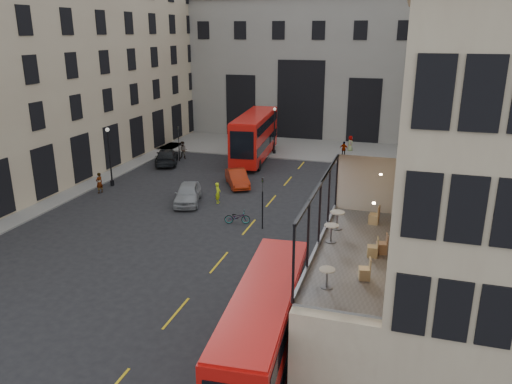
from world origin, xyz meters
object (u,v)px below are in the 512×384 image
(pedestrian_a, at_px, (183,150))
(pedestrian_d, at_px, (350,144))
(pedestrian_e, at_px, (99,183))
(cafe_chair_c, at_px, (373,251))
(cafe_chair_a, at_px, (365,273))
(cafe_chair_b, at_px, (382,247))
(cyclist, at_px, (218,193))
(bus_near, at_px, (265,328))
(car_a, at_px, (188,194))
(traffic_light_far, at_px, (179,139))
(cafe_table_near, at_px, (327,275))
(street_lamp_a, at_px, (110,160))
(bicycle, at_px, (237,217))
(pedestrian_c, at_px, (344,149))
(cafe_table_mid, at_px, (331,231))
(car_b, at_px, (237,178))
(street_lamp_b, at_px, (274,134))
(car_c, at_px, (167,157))
(traffic_light_near, at_px, (262,196))
(cafe_chair_d, at_px, (374,218))
(bus_far, at_px, (255,134))
(pedestrian_b, at_px, (242,146))

(pedestrian_a, xyz_separation_m, pedestrian_d, (17.17, 8.81, -0.03))
(pedestrian_e, height_order, cafe_chair_c, cafe_chair_c)
(cafe_chair_a, xyz_separation_m, cafe_chair_b, (0.48, 2.52, 0.01))
(cyclist, bearing_deg, pedestrian_d, -26.07)
(bus_near, distance_m, pedestrian_a, 37.21)
(cafe_chair_b, bearing_deg, car_a, 135.87)
(traffic_light_far, bearing_deg, cafe_table_near, -56.46)
(pedestrian_a, relative_size, pedestrian_e, 1.07)
(street_lamp_a, relative_size, cyclist, 3.09)
(bus_near, xyz_separation_m, bicycle, (-6.53, 15.61, -1.72))
(car_a, xyz_separation_m, pedestrian_e, (-8.45, 0.25, 0.10))
(pedestrian_c, xyz_separation_m, cafe_chair_c, (5.58, -35.64, 4.00))
(cafe_table_near, relative_size, cafe_chair_b, 0.85)
(pedestrian_d, relative_size, cafe_table_mid, 2.35)
(street_lamp_a, height_order, cafe_chair_a, cafe_chair_a)
(street_lamp_a, bearing_deg, cafe_chair_b, -36.11)
(bus_near, bearing_deg, car_b, 111.39)
(street_lamp_b, xyz_separation_m, pedestrian_c, (7.74, 1.23, -1.54))
(street_lamp_b, height_order, car_c, street_lamp_b)
(street_lamp_a, bearing_deg, traffic_light_near, -20.56)
(car_a, relative_size, car_b, 1.06)
(cyclist, bearing_deg, car_a, 102.57)
(street_lamp_a, xyz_separation_m, cyclist, (10.96, -1.67, -1.53))
(pedestrian_a, bearing_deg, pedestrian_d, 19.35)
(car_b, xyz_separation_m, cafe_chair_c, (13.37, -21.61, 4.11))
(car_a, xyz_separation_m, cafe_chair_d, (15.49, -12.23, 4.07))
(street_lamp_b, relative_size, car_c, 0.98)
(pedestrian_a, distance_m, pedestrian_d, 19.30)
(traffic_light_near, xyz_separation_m, pedestrian_d, (3.14, 25.87, -1.49))
(pedestrian_e, xyz_separation_m, cafe_chair_d, (23.94, -12.48, 3.97))
(pedestrian_d, bearing_deg, cafe_chair_b, 176.08)
(bus_near, bearing_deg, traffic_light_near, 106.51)
(bus_near, xyz_separation_m, cafe_chair_b, (4.16, 3.19, 2.65))
(cafe_chair_d, bearing_deg, cafe_table_mid, -120.59)
(street_lamp_b, relative_size, pedestrian_c, 3.10)
(cafe_table_near, bearing_deg, car_b, 115.81)
(bus_far, distance_m, cafe_chair_d, 31.35)
(traffic_light_far, xyz_separation_m, cafe_chair_d, (22.10, -24.65, 2.45))
(pedestrian_b, height_order, cafe_table_mid, cafe_table_mid)
(cafe_chair_c, height_order, cafe_chair_d, cafe_chair_d)
(traffic_light_far, relative_size, cafe_chair_d, 4.16)
(street_lamp_a, relative_size, pedestrian_c, 3.10)
(bus_near, relative_size, pedestrian_c, 5.83)
(pedestrian_b, bearing_deg, pedestrian_a, 170.05)
(bus_near, height_order, pedestrian_e, bus_near)
(cafe_chair_a, bearing_deg, pedestrian_e, 142.64)
(cafe_table_near, bearing_deg, bus_near, 170.91)
(bicycle, height_order, cafe_chair_c, cafe_chair_c)
(cafe_chair_c, bearing_deg, pedestrian_b, 116.75)
(pedestrian_a, bearing_deg, pedestrian_e, -105.59)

